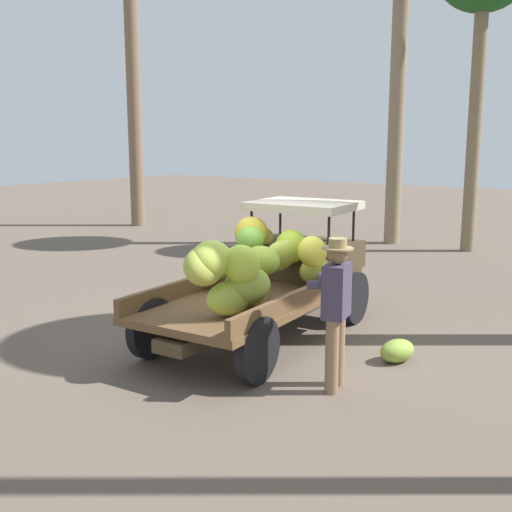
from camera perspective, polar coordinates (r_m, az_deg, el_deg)
ground_plane at (r=8.85m, az=1.17°, el=-7.52°), size 60.00×60.00×0.00m
truck at (r=8.80m, az=1.74°, el=-1.24°), size 4.54×1.98×1.84m
farmer at (r=6.89m, az=7.33°, el=-4.44°), size 0.53×0.49×1.71m
loose_banana_bunch at (r=8.10m, az=12.83°, el=-8.47°), size 0.59×0.48×0.29m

